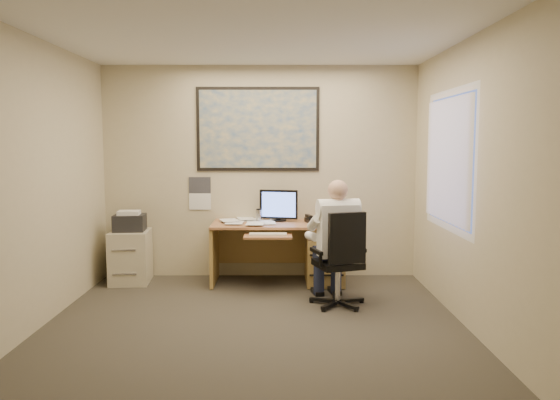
{
  "coord_description": "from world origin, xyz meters",
  "views": [
    {
      "loc": [
        0.23,
        -4.74,
        1.73
      ],
      "look_at": [
        0.25,
        1.3,
        1.09
      ],
      "focal_mm": 35.0,
      "sensor_mm": 36.0,
      "label": 1
    }
  ],
  "objects_px": {
    "desk": "(304,247)",
    "person": "(338,243)",
    "filing_cabinet": "(131,252)",
    "office_chair": "(337,279)"
  },
  "relations": [
    {
      "from": "desk",
      "to": "person",
      "type": "height_order",
      "value": "person"
    },
    {
      "from": "office_chair",
      "to": "person",
      "type": "xyz_separation_m",
      "value": [
        0.01,
        0.08,
        0.37
      ]
    },
    {
      "from": "desk",
      "to": "person",
      "type": "bearing_deg",
      "value": -71.6
    },
    {
      "from": "desk",
      "to": "office_chair",
      "type": "distance_m",
      "value": 1.06
    },
    {
      "from": "filing_cabinet",
      "to": "office_chair",
      "type": "xyz_separation_m",
      "value": [
        2.45,
        -1.03,
        -0.08
      ]
    },
    {
      "from": "filing_cabinet",
      "to": "person",
      "type": "xyz_separation_m",
      "value": [
        2.47,
        -0.95,
        0.29
      ]
    },
    {
      "from": "filing_cabinet",
      "to": "person",
      "type": "height_order",
      "value": "person"
    },
    {
      "from": "filing_cabinet",
      "to": "office_chair",
      "type": "height_order",
      "value": "office_chair"
    },
    {
      "from": "desk",
      "to": "office_chair",
      "type": "height_order",
      "value": "desk"
    },
    {
      "from": "office_chair",
      "to": "person",
      "type": "relative_size",
      "value": 0.76
    }
  ]
}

